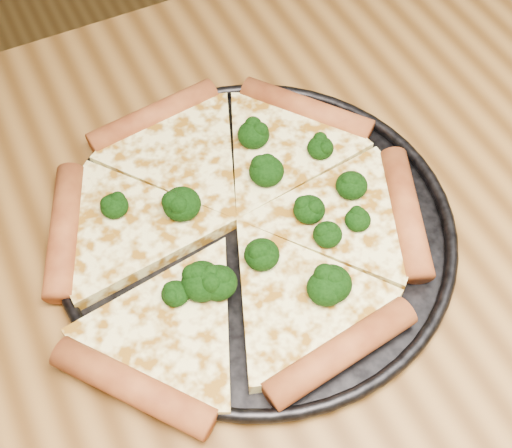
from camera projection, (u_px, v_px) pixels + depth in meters
name	position (u px, v px, depth m)	size (l,w,h in m)	color
dining_table	(357.00, 351.00, 0.69)	(1.20, 0.90, 0.75)	brown
pizza_pan	(256.00, 229.00, 0.65)	(0.36, 0.36, 0.02)	black
pizza	(235.00, 224.00, 0.64)	(0.37, 0.35, 0.03)	#FFF89C
broccoli_florets	(260.00, 230.00, 0.62)	(0.23, 0.21, 0.03)	black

